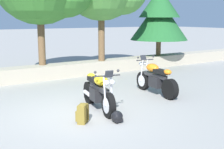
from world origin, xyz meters
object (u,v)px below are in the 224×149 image
motorcycle_orange_centre (155,79)px  rider_backpack (82,113)px  rider_helmet (117,117)px  pine_tree_far_right (159,15)px  motorcycle_yellow_near_left (99,92)px

motorcycle_orange_centre → rider_backpack: (-3.26, -1.18, -0.24)m
motorcycle_orange_centre → rider_helmet: motorcycle_orange_centre is taller
motorcycle_orange_centre → rider_backpack: size_ratio=4.40×
pine_tree_far_right → motorcycle_yellow_near_left: bearing=-143.0°
motorcycle_orange_centre → pine_tree_far_right: bearing=47.4°
motorcycle_yellow_near_left → rider_backpack: (-0.85, -0.68, -0.24)m
motorcycle_orange_centre → motorcycle_yellow_near_left: bearing=-168.3°
motorcycle_orange_centre → rider_helmet: size_ratio=7.38×
motorcycle_orange_centre → rider_backpack: 3.47m
rider_helmet → pine_tree_far_right: pine_tree_far_right is taller
motorcycle_orange_centre → rider_helmet: (-2.57, -1.59, -0.35)m
pine_tree_far_right → rider_backpack: bearing=-142.8°
motorcycle_yellow_near_left → pine_tree_far_right: (6.36, 4.79, 2.06)m
rider_helmet → rider_backpack: bearing=148.7°
motorcycle_yellow_near_left → rider_helmet: 1.16m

